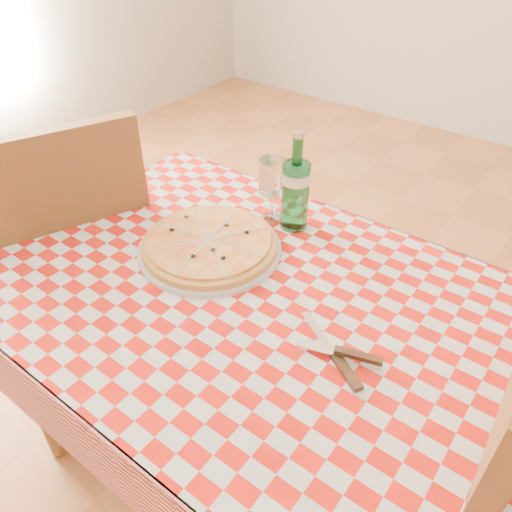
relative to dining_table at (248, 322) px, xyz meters
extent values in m
plane|color=#A96236|center=(0.00, 0.00, -0.66)|extent=(6.00, 6.00, 0.00)
cube|color=brown|center=(0.00, 0.00, 0.07)|extent=(1.20, 0.80, 0.04)
cylinder|color=brown|center=(-0.54, -0.34, -0.30)|extent=(0.06, 0.06, 0.71)
cylinder|color=brown|center=(-0.54, 0.34, -0.30)|extent=(0.06, 0.06, 0.71)
cylinder|color=brown|center=(0.54, 0.34, -0.30)|extent=(0.06, 0.06, 0.71)
cube|color=#B4140B|center=(0.00, 0.00, 0.09)|extent=(1.30, 0.90, 0.01)
cylinder|color=brown|center=(0.59, 0.21, -0.43)|extent=(0.04, 0.04, 0.46)
cube|color=brown|center=(0.59, 0.02, 0.08)|extent=(0.06, 0.45, 0.49)
cube|color=brown|center=(-0.77, 0.00, -0.16)|extent=(0.61, 0.61, 0.04)
cylinder|color=brown|center=(-0.51, 0.11, -0.42)|extent=(0.04, 0.04, 0.48)
cylinder|color=brown|center=(-0.88, 0.26, -0.42)|extent=(0.04, 0.04, 0.48)
cylinder|color=brown|center=(-0.66, -0.26, -0.42)|extent=(0.04, 0.04, 0.48)
cylinder|color=brown|center=(-1.03, -0.11, -0.42)|extent=(0.04, 0.04, 0.48)
cube|color=brown|center=(-0.57, -0.08, 0.12)|extent=(0.21, 0.45, 0.51)
camera|label=1|loc=(0.54, -0.68, 0.88)|focal=35.00mm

